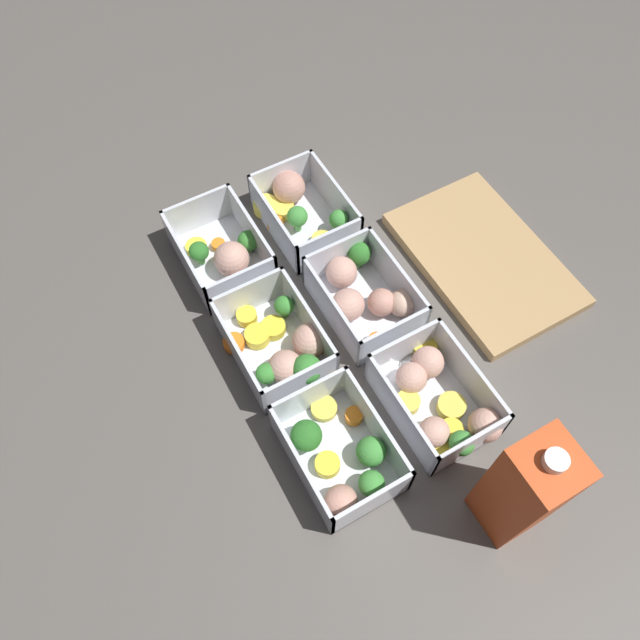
{
  "coord_description": "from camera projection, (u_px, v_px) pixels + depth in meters",
  "views": [
    {
      "loc": [
        0.37,
        -0.21,
        0.76
      ],
      "look_at": [
        0.0,
        0.0,
        0.02
      ],
      "focal_mm": 35.0,
      "sensor_mm": 36.0,
      "label": 1
    }
  ],
  "objects": [
    {
      "name": "ground_plane",
      "position": [
        320.0,
        328.0,
        0.88
      ],
      "size": [
        4.0,
        4.0,
        0.0
      ],
      "primitive_type": "plane",
      "color": "#56514C"
    },
    {
      "name": "container_near_left",
      "position": [
        224.0,
        253.0,
        0.91
      ],
      "size": [
        0.16,
        0.11,
        0.07
      ],
      "color": "silver",
      "rests_on": "ground_plane"
    },
    {
      "name": "container_near_center",
      "position": [
        284.0,
        347.0,
        0.83
      ],
      "size": [
        0.17,
        0.13,
        0.07
      ],
      "color": "silver",
      "rests_on": "ground_plane"
    },
    {
      "name": "container_near_right",
      "position": [
        340.0,
        456.0,
        0.76
      ],
      "size": [
        0.16,
        0.11,
        0.07
      ],
      "color": "silver",
      "rests_on": "ground_plane"
    },
    {
      "name": "container_far_left",
      "position": [
        299.0,
        208.0,
        0.95
      ],
      "size": [
        0.17,
        0.12,
        0.07
      ],
      "color": "silver",
      "rests_on": "ground_plane"
    },
    {
      "name": "container_far_center",
      "position": [
        363.0,
        294.0,
        0.88
      ],
      "size": [
        0.16,
        0.12,
        0.07
      ],
      "color": "silver",
      "rests_on": "ground_plane"
    },
    {
      "name": "container_far_right",
      "position": [
        439.0,
        401.0,
        0.8
      ],
      "size": [
        0.18,
        0.12,
        0.07
      ],
      "color": "silver",
      "rests_on": "ground_plane"
    },
    {
      "name": "juice_carton",
      "position": [
        525.0,
        489.0,
        0.67
      ],
      "size": [
        0.07,
        0.07,
        0.2
      ],
      "color": "#D14C1E",
      "rests_on": "ground_plane"
    },
    {
      "name": "cutting_board",
      "position": [
        484.0,
        259.0,
        0.92
      ],
      "size": [
        0.28,
        0.18,
        0.02
      ],
      "color": "tan",
      "rests_on": "ground_plane"
    }
  ]
}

